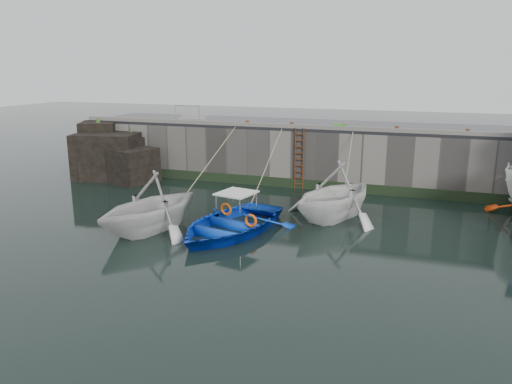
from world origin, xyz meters
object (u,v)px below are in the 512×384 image
(fish_crate, at_px, (340,127))
(bollard_b, at_px, (292,125))
(bollard_a, at_px, (247,123))
(bollard_d, at_px, (397,129))
(boat_near_white, at_px, (151,230))
(bollard_c, at_px, (344,127))
(bollard_e, at_px, (467,132))
(boat_near_blacktrim, at_px, (334,217))
(boat_near_blue, at_px, (230,232))
(ladder, at_px, (299,159))

(fish_crate, xyz_separation_m, bollard_b, (-2.50, -0.12, 0.01))
(bollard_a, height_order, bollard_d, same)
(boat_near_white, relative_size, fish_crate, 7.93)
(bollard_c, relative_size, bollard_e, 1.00)
(boat_near_blacktrim, height_order, bollard_b, bollard_b)
(boat_near_blue, bearing_deg, fish_crate, 83.51)
(ladder, bearing_deg, bollard_d, 4.00)
(boat_near_blue, xyz_separation_m, boat_near_blacktrim, (3.50, 3.25, 0.00))
(boat_near_white, xyz_separation_m, boat_near_blue, (3.03, 0.79, 0.00))
(bollard_c, bearing_deg, boat_near_white, -123.89)
(boat_near_blue, bearing_deg, boat_near_white, -153.41)
(boat_near_white, bearing_deg, bollard_c, 72.27)
(boat_near_blacktrim, bearing_deg, boat_near_blue, -113.88)
(fish_crate, bearing_deg, bollard_b, -168.10)
(bollard_a, bearing_deg, fish_crate, 1.39)
(boat_near_blacktrim, bearing_deg, ladder, 144.32)
(bollard_c, xyz_separation_m, bollard_d, (2.60, 0.00, 0.00))
(bollard_e, bearing_deg, ladder, -177.60)
(fish_crate, relative_size, bollard_b, 2.25)
(fish_crate, distance_m, bollard_c, 0.24)
(boat_near_white, distance_m, boat_near_blue, 3.13)
(bollard_e, bearing_deg, boat_near_white, -142.90)
(bollard_a, height_order, bollard_b, same)
(boat_near_blacktrim, xyz_separation_m, bollard_e, (5.26, 4.87, 3.30))
(ladder, bearing_deg, boat_near_blacktrim, -58.88)
(fish_crate, height_order, bollard_e, bollard_e)
(bollard_b, height_order, bollard_c, same)
(boat_near_blacktrim, height_order, fish_crate, fish_crate)
(fish_crate, bearing_deg, boat_near_blacktrim, -72.41)
(ladder, distance_m, bollard_e, 8.19)
(ladder, distance_m, fish_crate, 2.66)
(bollard_a, distance_m, bollard_c, 5.20)
(bollard_a, bearing_deg, boat_near_white, -95.05)
(boat_near_blue, relative_size, bollard_c, 20.39)
(fish_crate, bearing_deg, bollard_a, -169.49)
(bollard_b, distance_m, bollard_c, 2.70)
(bollard_b, distance_m, bollard_d, 5.30)
(ladder, xyz_separation_m, bollard_b, (-0.50, 0.34, 1.71))
(boat_near_white, height_order, bollard_c, bollard_c)
(boat_near_blacktrim, bearing_deg, bollard_b, 146.82)
(boat_near_white, distance_m, bollard_d, 12.81)
(boat_near_white, xyz_separation_m, bollard_b, (3.29, 8.92, 3.30))
(boat_near_blacktrim, xyz_separation_m, bollard_a, (-5.74, 4.87, 3.30))
(boat_near_blacktrim, relative_size, fish_crate, 8.18)
(bollard_c, bearing_deg, bollard_a, 180.00)
(fish_crate, bearing_deg, bollard_c, -21.62)
(boat_near_blue, relative_size, bollard_d, 20.39)
(ladder, xyz_separation_m, bollard_e, (8.00, 0.34, 1.71))
(ladder, relative_size, fish_crate, 5.08)
(boat_near_white, bearing_deg, bollard_d, 62.23)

